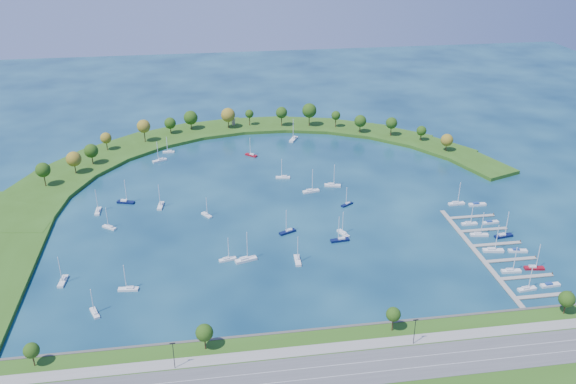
{
  "coord_description": "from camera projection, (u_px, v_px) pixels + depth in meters",
  "views": [
    {
      "loc": [
        -36.53,
        -270.11,
        136.85
      ],
      "look_at": [
        5.0,
        5.0,
        4.0
      ],
      "focal_mm": 37.73,
      "sensor_mm": 36.0,
      "label": 1
    }
  ],
  "objects": [
    {
      "name": "moored_boat_19",
      "position": [
        109.0,
        227.0,
        281.62
      ],
      "size": [
        6.98,
        5.95,
        10.61
      ],
      "rotation": [
        0.0,
        0.0,
        2.5
      ],
      "color": "silver",
      "rests_on": "ground"
    },
    {
      "name": "docked_boat_1",
      "position": [
        550.0,
        285.0,
        239.17
      ],
      "size": [
        7.99,
        2.57,
        1.61
      ],
      "rotation": [
        0.0,
        0.0,
        0.05
      ],
      "color": "silver",
      "rests_on": "ground"
    },
    {
      "name": "docked_boat_3",
      "position": [
        534.0,
        267.0,
        250.2
      ],
      "size": [
        8.4,
        3.59,
        11.96
      ],
      "rotation": [
        0.0,
        0.0,
        -0.17
      ],
      "color": "maroon",
      "rests_on": "ground"
    },
    {
      "name": "moored_boat_0",
      "position": [
        169.0,
        151.0,
        367.45
      ],
      "size": [
        7.08,
        2.4,
        10.24
      ],
      "rotation": [
        0.0,
        0.0,
        3.08
      ],
      "color": "silver",
      "rests_on": "ground"
    },
    {
      "name": "breakwater",
      "position": [
        187.0,
        170.0,
        341.71
      ],
      "size": [
        286.74,
        247.64,
        2.0
      ],
      "color": "#2D5215",
      "rests_on": "ground"
    },
    {
      "name": "moored_boat_18",
      "position": [
        207.0,
        214.0,
        292.91
      ],
      "size": [
        5.45,
        6.76,
        10.1
      ],
      "rotation": [
        0.0,
        0.0,
        5.31
      ],
      "color": "silver",
      "rests_on": "ground"
    },
    {
      "name": "moored_boat_7",
      "position": [
        246.0,
        259.0,
        255.84
      ],
      "size": [
        9.73,
        5.15,
        13.78
      ],
      "rotation": [
        0.0,
        0.0,
        0.28
      ],
      "color": "silver",
      "rests_on": "ground"
    },
    {
      "name": "docked_boat_11",
      "position": [
        477.0,
        204.0,
        303.16
      ],
      "size": [
        8.69,
        2.6,
        1.76
      ],
      "rotation": [
        0.0,
        0.0,
        -0.02
      ],
      "color": "silver",
      "rests_on": "ground"
    },
    {
      "name": "docked_boat_8",
      "position": [
        469.0,
        223.0,
        284.95
      ],
      "size": [
        7.48,
        2.21,
        10.94
      ],
      "rotation": [
        0.0,
        0.0,
        -0.02
      ],
      "color": "silver",
      "rests_on": "ground"
    },
    {
      "name": "moored_boat_11",
      "position": [
        340.0,
        239.0,
        271.04
      ],
      "size": [
        8.65,
        3.18,
        12.43
      ],
      "rotation": [
        0.0,
        0.0,
        3.24
      ],
      "color": "#091039",
      "rests_on": "ground"
    },
    {
      "name": "moored_boat_16",
      "position": [
        160.0,
        160.0,
        355.0
      ],
      "size": [
        8.6,
        5.88,
        12.39
      ],
      "rotation": [
        0.0,
        0.0,
        3.6
      ],
      "color": "silver",
      "rests_on": "ground"
    },
    {
      "name": "ground",
      "position": [
        280.0,
        204.0,
        304.91
      ],
      "size": [
        700.0,
        700.0,
        0.0
      ],
      "primitive_type": "plane",
      "color": "#06203B",
      "rests_on": "ground"
    },
    {
      "name": "moored_boat_15",
      "position": [
        311.0,
        191.0,
        316.98
      ],
      "size": [
        9.15,
        4.21,
        12.98
      ],
      "rotation": [
        0.0,
        0.0,
        0.2
      ],
      "color": "silver",
      "rests_on": "ground"
    },
    {
      "name": "moored_boat_1",
      "position": [
        63.0,
        280.0,
        241.46
      ],
      "size": [
        3.1,
        8.53,
        12.27
      ],
      "rotation": [
        0.0,
        0.0,
        4.62
      ],
      "color": "silver",
      "rests_on": "ground"
    },
    {
      "name": "docked_boat_9",
      "position": [
        490.0,
        222.0,
        286.23
      ],
      "size": [
        7.89,
        2.83,
        1.58
      ],
      "rotation": [
        0.0,
        0.0,
        0.09
      ],
      "color": "silver",
      "rests_on": "ground"
    },
    {
      "name": "harbor_tower",
      "position": [
        233.0,
        122.0,
        406.91
      ],
      "size": [
        2.6,
        2.6,
        4.66
      ],
      "color": "gray",
      "rests_on": "breakwater"
    },
    {
      "name": "moored_boat_8",
      "position": [
        227.0,
        259.0,
        256.3
      ],
      "size": [
        7.69,
        3.78,
        10.89
      ],
      "rotation": [
        0.0,
        0.0,
        0.24
      ],
      "color": "silver",
      "rests_on": "ground"
    },
    {
      "name": "dock_system",
      "position": [
        494.0,
        253.0,
        261.82
      ],
      "size": [
        24.28,
        82.0,
        1.6
      ],
      "color": "gray",
      "rests_on": "ground"
    },
    {
      "name": "docked_boat_5",
      "position": [
        517.0,
        251.0,
        262.78
      ],
      "size": [
        8.33,
        3.46,
        1.65
      ],
      "rotation": [
        0.0,
        0.0,
        -0.15
      ],
      "color": "silver",
      "rests_on": "ground"
    },
    {
      "name": "docked_boat_2",
      "position": [
        511.0,
        270.0,
        248.14
      ],
      "size": [
        8.19,
        2.81,
        11.83
      ],
      "rotation": [
        0.0,
        0.0,
        -0.07
      ],
      "color": "silver",
      "rests_on": "ground"
    },
    {
      "name": "breakwater_trees",
      "position": [
        234.0,
        127.0,
        377.66
      ],
      "size": [
        235.96,
        87.34,
        15.71
      ],
      "color": "#382314",
      "rests_on": "breakwater"
    },
    {
      "name": "docked_boat_4",
      "position": [
        493.0,
        250.0,
        262.82
      ],
      "size": [
        9.19,
        3.98,
        13.07
      ],
      "rotation": [
        0.0,
        0.0,
        -0.17
      ],
      "color": "silver",
      "rests_on": "ground"
    },
    {
      "name": "south_shoreline",
      "position": [
        332.0,
        370.0,
        194.83
      ],
      "size": [
        420.0,
        43.1,
        11.6
      ],
      "color": "#2D5215",
      "rests_on": "ground"
    },
    {
      "name": "moored_boat_2",
      "position": [
        343.0,
        233.0,
        276.4
      ],
      "size": [
        4.73,
        7.95,
        11.29
      ],
      "rotation": [
        0.0,
        0.0,
        1.93
      ],
      "color": "silver",
      "rests_on": "ground"
    },
    {
      "name": "moored_boat_6",
      "position": [
        283.0,
        177.0,
        333.11
      ],
      "size": [
        8.07,
        3.24,
        11.54
      ],
      "rotation": [
        0.0,
        0.0,
        3.01
      ],
      "color": "silver",
      "rests_on": "ground"
    },
    {
      "name": "moored_boat_13",
      "position": [
        161.0,
        205.0,
        301.84
      ],
      "size": [
        3.4,
        8.7,
        12.46
      ],
      "rotation": [
        0.0,
        0.0,
        4.59
      ],
      "color": "silver",
      "rests_on": "ground"
    },
    {
      "name": "moored_boat_17",
      "position": [
        126.0,
        201.0,
        305.49
      ],
      "size": [
        9.11,
        4.85,
        12.89
      ],
      "rotation": [
        0.0,
        0.0,
        5.99
      ],
      "color": "#091039",
      "rests_on": "ground"
    },
    {
      "name": "moored_boat_3",
      "position": [
        294.0,
        139.0,
        386.91
      ],
      "size": [
        7.07,
        9.92,
        14.4
      ],
      "rotation": [
        0.0,
        0.0,
        4.22
      ],
      "color": "silver",
      "rests_on": "ground"
    },
    {
      "name": "moored_boat_4",
      "position": [
        128.0,
        288.0,
        236.47
      ],
      "size": [
        8.03,
        3.0,
        11.52
      ],
      "rotation": [
        0.0,
        0.0,
        3.04
      ],
      "color": "silver",
      "rests_on": "ground"
    },
    {
      "name": "moored_boat_9",
      "position": [
        95.0,
        312.0,
        222.69
      ],
      "size": [
        4.66,
        7.43,
        10.6
      ],
      "rotation": [
        0.0,
        0.0,
        1.97
      ],
      "color": "silver",
      "rests_on": "ground"
    },
    {
      "name": "docked_boat_10",
      "position": [
        456.0,
        203.0,
        303.94
      ],
      "size": [
        8.38,
        2.77,
        12.15
      ],
      "rotation": [
        0.0,
        0.0,
        0.06
      ],
      "color": "silver",
      "rests_on": "ground"
    },
    {
      "name": "moored_boat_21",
      "position": [
        347.0,
        204.0,
        303.3
      ],
      "size": [
        6.83,
        5.32,
        10.1
      ],
      "rotation": [
        0.0,
        0.0,
        3.71
      ],
      "color": "#091039",
      "rests_on": "ground"
    },
    {
      "name": "moored_boat_5",
      "position": [
        251.0,
        155.0,
        362.65
      ],
      "size": [
        7.22,
        6.83,
        11.43
      ],
      "rotation": [
        0.0,
        0.0,
        2.41
      ],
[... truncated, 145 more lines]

